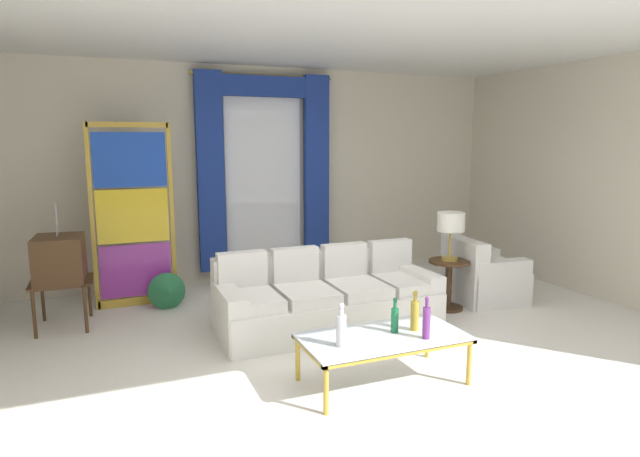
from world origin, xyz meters
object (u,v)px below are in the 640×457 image
(vintage_tv, at_px, (60,261))
(stained_glass_divider, at_px, (133,220))
(coffee_table, at_px, (383,339))
(bottle_crystal_tall, at_px, (395,318))
(bottle_blue_decanter, at_px, (426,321))
(bottle_amber_squat, at_px, (341,328))
(bottle_ruby_flask, at_px, (415,314))
(peacock_figurine, at_px, (168,292))
(round_side_table, at_px, (449,280))
(armchair_white, at_px, (481,278))
(table_lamp_brass, at_px, (451,224))
(couch_white_long, at_px, (326,299))

(vintage_tv, xyz_separation_m, stained_glass_divider, (0.78, 0.51, 0.33))
(coffee_table, xyz_separation_m, bottle_crystal_tall, (0.13, 0.03, 0.15))
(bottle_blue_decanter, xyz_separation_m, bottle_amber_squat, (-0.70, 0.11, -0.00))
(stained_glass_divider, bearing_deg, bottle_ruby_flask, -55.26)
(vintage_tv, distance_m, peacock_figurine, 1.23)
(round_side_table, bearing_deg, stained_glass_divider, 155.46)
(round_side_table, bearing_deg, peacock_figurine, 158.64)
(armchair_white, bearing_deg, vintage_tv, 169.09)
(coffee_table, xyz_separation_m, bottle_ruby_flask, (0.31, 0.01, 0.17))
(bottle_amber_squat, bearing_deg, bottle_crystal_tall, 11.08)
(bottle_crystal_tall, relative_size, table_lamp_brass, 0.52)
(bottle_crystal_tall, relative_size, peacock_figurine, 0.50)
(coffee_table, distance_m, bottle_blue_decanter, 0.39)
(bottle_crystal_tall, distance_m, peacock_figurine, 3.05)
(bottle_ruby_flask, bearing_deg, stained_glass_divider, 124.74)
(stained_glass_divider, bearing_deg, peacock_figurine, -47.38)
(round_side_table, bearing_deg, bottle_crystal_tall, -137.97)
(couch_white_long, xyz_separation_m, coffee_table, (-0.08, -1.41, 0.07))
(stained_glass_divider, height_order, table_lamp_brass, stained_glass_divider)
(bottle_ruby_flask, height_order, armchair_white, armchair_white)
(couch_white_long, xyz_separation_m, bottle_ruby_flask, (0.22, -1.40, 0.24))
(bottle_blue_decanter, relative_size, stained_glass_divider, 0.16)
(bottle_ruby_flask, relative_size, stained_glass_divider, 0.16)
(bottle_blue_decanter, xyz_separation_m, bottle_crystal_tall, (-0.16, 0.22, -0.03))
(vintage_tv, xyz_separation_m, round_side_table, (4.20, -1.05, -0.37))
(couch_white_long, relative_size, vintage_tv, 1.74)
(bottle_ruby_flask, xyz_separation_m, vintage_tv, (-2.84, 2.46, 0.18))
(couch_white_long, height_order, stained_glass_divider, stained_glass_divider)
(armchair_white, bearing_deg, bottle_crystal_tall, -144.35)
(bottle_amber_squat, bearing_deg, stained_glass_divider, 113.64)
(coffee_table, height_order, bottle_blue_decanter, bottle_blue_decanter)
(bottle_crystal_tall, distance_m, table_lamp_brass, 2.14)
(coffee_table, bearing_deg, stained_glass_divider, 120.43)
(bottle_crystal_tall, distance_m, vintage_tv, 3.62)
(couch_white_long, distance_m, round_side_table, 1.58)
(coffee_table, relative_size, table_lamp_brass, 2.38)
(vintage_tv, height_order, stained_glass_divider, stained_glass_divider)
(bottle_crystal_tall, height_order, armchair_white, armchair_white)
(bottle_ruby_flask, bearing_deg, armchair_white, 38.43)
(coffee_table, height_order, peacock_figurine, peacock_figurine)
(couch_white_long, xyz_separation_m, vintage_tv, (-2.62, 1.06, 0.42))
(coffee_table, xyz_separation_m, bottle_blue_decanter, (0.29, -0.19, 0.18))
(bottle_blue_decanter, relative_size, vintage_tv, 0.26)
(couch_white_long, height_order, bottle_ruby_flask, couch_white_long)
(bottle_blue_decanter, relative_size, table_lamp_brass, 0.62)
(vintage_tv, distance_m, table_lamp_brass, 4.35)
(coffee_table, bearing_deg, round_side_table, 40.47)
(bottle_blue_decanter, relative_size, peacock_figurine, 0.59)
(bottle_amber_squat, distance_m, vintage_tv, 3.32)
(peacock_figurine, bearing_deg, vintage_tv, -171.77)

